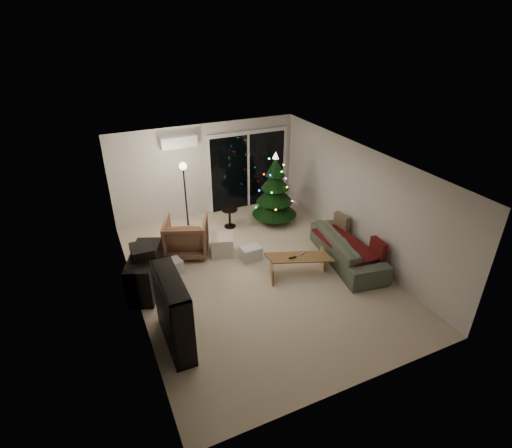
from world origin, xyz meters
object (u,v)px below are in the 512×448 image
(sofa, at_px, (348,248))
(christmas_tree, at_px, (275,188))
(bookshelf, at_px, (164,314))
(armchair, at_px, (186,236))
(media_cabinet, at_px, (145,272))
(coffee_table, at_px, (298,265))

(sofa, relative_size, christmas_tree, 1.18)
(christmas_tree, bearing_deg, bookshelf, -138.29)
(bookshelf, height_order, christmas_tree, christmas_tree)
(armchair, relative_size, sofa, 0.43)
(bookshelf, xyz_separation_m, armchair, (1.12, 2.69, -0.22))
(media_cabinet, bearing_deg, sofa, 11.24)
(media_cabinet, height_order, christmas_tree, christmas_tree)
(media_cabinet, bearing_deg, christmas_tree, 45.50)
(media_cabinet, distance_m, sofa, 4.38)
(media_cabinet, relative_size, sofa, 0.58)
(sofa, bearing_deg, coffee_table, 97.21)
(armchair, bearing_deg, media_cabinet, 63.15)
(armchair, relative_size, coffee_table, 0.74)
(media_cabinet, relative_size, coffee_table, 1.00)
(media_cabinet, distance_m, armchair, 1.49)
(media_cabinet, height_order, sofa, media_cabinet)
(coffee_table, relative_size, christmas_tree, 0.69)
(bookshelf, bearing_deg, christmas_tree, 19.65)
(christmas_tree, bearing_deg, armchair, -167.00)
(bookshelf, height_order, armchair, bookshelf)
(sofa, bearing_deg, media_cabinet, 88.28)
(armchair, xyz_separation_m, coffee_table, (1.94, -1.78, -0.24))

